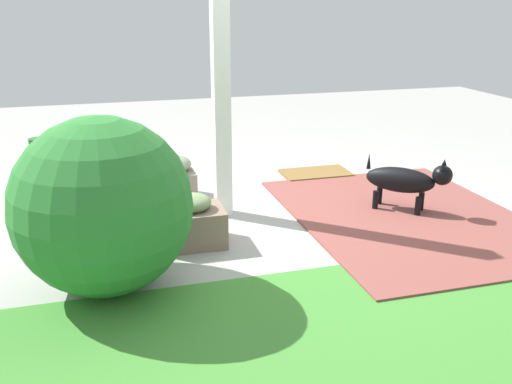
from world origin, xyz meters
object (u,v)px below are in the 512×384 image
at_px(stone_planter_mid, 193,222).
at_px(terracotta_pot_tall, 45,197).
at_px(porch_pillar, 221,84).
at_px(terracotta_pot_broad, 80,174).
at_px(terracotta_pot_spiky, 134,182).
at_px(stone_planter_nearest, 173,178).
at_px(dog, 406,180).
at_px(doormat, 316,173).
at_px(round_shrub, 103,206).

relative_size(stone_planter_mid, terracotta_pot_tall, 0.64).
distance_m(porch_pillar, stone_planter_mid, 1.13).
xyz_separation_m(terracotta_pot_broad, terracotta_pot_spiky, (-0.42, 0.54, 0.05)).
height_order(stone_planter_nearest, stone_planter_mid, stone_planter_nearest).
height_order(porch_pillar, stone_planter_nearest, porch_pillar).
bearing_deg(terracotta_pot_tall, stone_planter_mid, 148.78).
relative_size(terracotta_pot_tall, terracotta_pot_broad, 1.69).
relative_size(porch_pillar, stone_planter_mid, 4.73).
relative_size(terracotta_pot_broad, dog, 0.70).
height_order(stone_planter_mid, doormat, stone_planter_mid).
distance_m(round_shrub, terracotta_pot_spiky, 1.23).
relative_size(terracotta_pot_tall, doormat, 1.05).
distance_m(stone_planter_mid, dog, 1.84).
relative_size(stone_planter_nearest, terracotta_pot_tall, 0.56).
height_order(terracotta_pot_tall, dog, terracotta_pot_tall).
distance_m(stone_planter_nearest, dog, 2.03).
height_order(porch_pillar, terracotta_pot_broad, porch_pillar).
xyz_separation_m(stone_planter_nearest, terracotta_pot_spiky, (0.37, 0.40, 0.12)).
bearing_deg(stone_planter_mid, round_shrub, 40.23).
relative_size(dog, doormat, 0.89).
relative_size(terracotta_pot_tall, terracotta_pot_spiky, 1.10).
bearing_deg(stone_planter_mid, doormat, -137.62).
xyz_separation_m(stone_planter_mid, doormat, (-1.52, -1.38, -0.15)).
distance_m(round_shrub, terracotta_pot_broad, 1.76).
bearing_deg(doormat, terracotta_pot_broad, 4.71).
bearing_deg(round_shrub, terracotta_pot_spiky, -102.52).
height_order(terracotta_pot_spiky, dog, terracotta_pot_spiky).
relative_size(stone_planter_nearest, terracotta_pot_broad, 0.95).
relative_size(porch_pillar, terracotta_pot_tall, 3.00).
bearing_deg(porch_pillar, doormat, -144.54).
height_order(stone_planter_nearest, doormat, stone_planter_nearest).
distance_m(stone_planter_nearest, terracotta_pot_tall, 1.14).
bearing_deg(porch_pillar, terracotta_pot_tall, -3.26).
height_order(porch_pillar, round_shrub, porch_pillar).
xyz_separation_m(terracotta_pot_spiky, doormat, (-1.88, -0.73, -0.30)).
bearing_deg(porch_pillar, stone_planter_mid, 57.52).
xyz_separation_m(porch_pillar, round_shrub, (0.98, 1.09, -0.54)).
bearing_deg(stone_planter_nearest, stone_planter_mid, 89.43).
distance_m(porch_pillar, terracotta_pot_tall, 1.63).
xyz_separation_m(stone_planter_nearest, dog, (-1.82, 0.89, 0.10)).
xyz_separation_m(porch_pillar, doormat, (-1.16, -0.83, -1.07)).
distance_m(stone_planter_mid, round_shrub, 0.90).
relative_size(round_shrub, terracotta_pot_broad, 2.55).
distance_m(porch_pillar, terracotta_pot_spiky, 1.06).
relative_size(terracotta_pot_broad, terracotta_pot_spiky, 0.65).
distance_m(dog, doormat, 1.29).
xyz_separation_m(stone_planter_nearest, round_shrub, (0.64, 1.58, 0.36)).
relative_size(round_shrub, terracotta_pot_tall, 1.51).
bearing_deg(dog, porch_pillar, -14.82).
height_order(porch_pillar, terracotta_pot_tall, porch_pillar).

